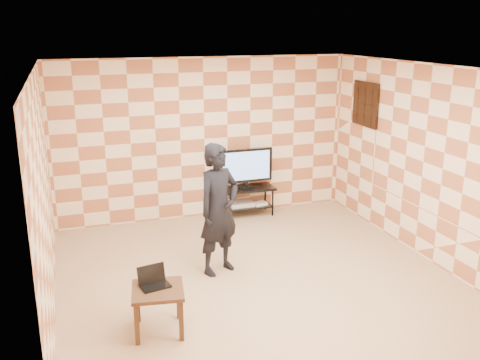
% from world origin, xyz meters
% --- Properties ---
extents(floor, '(5.00, 5.00, 0.00)m').
position_xyz_m(floor, '(0.00, 0.00, 0.00)').
color(floor, tan).
rests_on(floor, ground).
extents(wall_back, '(5.00, 0.02, 2.70)m').
position_xyz_m(wall_back, '(0.00, 2.50, 1.35)').
color(wall_back, beige).
rests_on(wall_back, ground).
extents(wall_front, '(5.00, 0.02, 2.70)m').
position_xyz_m(wall_front, '(0.00, -2.50, 1.35)').
color(wall_front, beige).
rests_on(wall_front, ground).
extents(wall_left, '(0.02, 5.00, 2.70)m').
position_xyz_m(wall_left, '(-2.50, 0.00, 1.35)').
color(wall_left, beige).
rests_on(wall_left, ground).
extents(wall_right, '(0.02, 5.00, 2.70)m').
position_xyz_m(wall_right, '(2.50, 0.00, 1.35)').
color(wall_right, beige).
rests_on(wall_right, ground).
extents(ceiling, '(5.00, 5.00, 0.02)m').
position_xyz_m(ceiling, '(0.00, 0.00, 2.70)').
color(ceiling, white).
rests_on(ceiling, wall_back).
extents(wall_art, '(0.04, 0.72, 0.72)m').
position_xyz_m(wall_art, '(2.47, 1.55, 1.95)').
color(wall_art, black).
rests_on(wall_art, wall_right).
extents(tv_stand, '(0.98, 0.44, 0.50)m').
position_xyz_m(tv_stand, '(0.66, 2.26, 0.37)').
color(tv_stand, black).
rests_on(tv_stand, floor).
extents(tv, '(0.93, 0.18, 0.68)m').
position_xyz_m(tv, '(0.66, 2.26, 0.88)').
color(tv, black).
rests_on(tv, tv_stand).
extents(dvd_player, '(0.42, 0.30, 0.07)m').
position_xyz_m(dvd_player, '(0.58, 2.29, 0.21)').
color(dvd_player, '#BDBDBF').
rests_on(dvd_player, tv_stand).
extents(game_console, '(0.26, 0.21, 0.05)m').
position_xyz_m(game_console, '(0.90, 2.21, 0.20)').
color(game_console, silver).
rests_on(game_console, tv_stand).
extents(side_table, '(0.62, 0.62, 0.50)m').
position_xyz_m(side_table, '(-1.43, -0.92, 0.41)').
color(side_table, '#312216').
rests_on(side_table, floor).
extents(laptop, '(0.35, 0.30, 0.21)m').
position_xyz_m(laptop, '(-1.45, -0.82, 0.55)').
color(laptop, black).
rests_on(laptop, side_table).
extents(person, '(0.76, 0.65, 1.75)m').
position_xyz_m(person, '(-0.40, 0.28, 0.88)').
color(person, black).
rests_on(person, floor).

